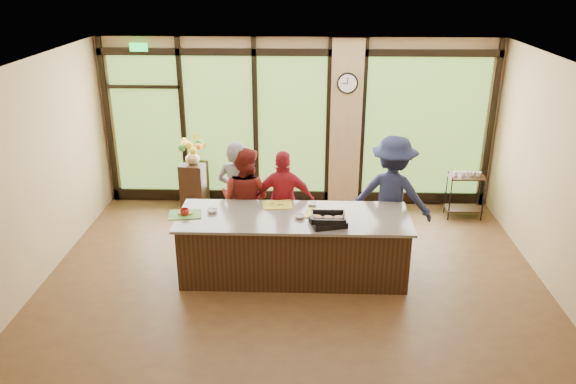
# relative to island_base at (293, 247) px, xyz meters

# --- Properties ---
(floor) EXTENTS (7.00, 7.00, 0.00)m
(floor) POSITION_rel_island_base_xyz_m (0.00, -0.30, -0.44)
(floor) COLOR #4D2D1B
(floor) RESTS_ON ground
(ceiling) EXTENTS (7.00, 7.00, 0.00)m
(ceiling) POSITION_rel_island_base_xyz_m (0.00, -0.30, 2.56)
(ceiling) COLOR silver
(ceiling) RESTS_ON back_wall
(back_wall) EXTENTS (7.00, 0.00, 7.00)m
(back_wall) POSITION_rel_island_base_xyz_m (0.00, 2.70, 1.06)
(back_wall) COLOR tan
(back_wall) RESTS_ON floor
(left_wall) EXTENTS (0.00, 6.00, 6.00)m
(left_wall) POSITION_rel_island_base_xyz_m (-3.50, -0.30, 1.06)
(left_wall) COLOR tan
(left_wall) RESTS_ON floor
(right_wall) EXTENTS (0.00, 6.00, 6.00)m
(right_wall) POSITION_rel_island_base_xyz_m (3.50, -0.30, 1.06)
(right_wall) COLOR tan
(right_wall) RESTS_ON floor
(window_wall) EXTENTS (6.90, 0.12, 3.00)m
(window_wall) POSITION_rel_island_base_xyz_m (0.16, 2.65, 0.95)
(window_wall) COLOR tan
(window_wall) RESTS_ON floor
(island_base) EXTENTS (3.10, 1.00, 0.88)m
(island_base) POSITION_rel_island_base_xyz_m (0.00, 0.00, 0.00)
(island_base) COLOR black
(island_base) RESTS_ON floor
(countertop) EXTENTS (3.20, 1.10, 0.04)m
(countertop) POSITION_rel_island_base_xyz_m (0.00, 0.00, 0.46)
(countertop) COLOR slate
(countertop) RESTS_ON island_base
(wall_clock) EXTENTS (0.36, 0.04, 0.36)m
(wall_clock) POSITION_rel_island_base_xyz_m (0.85, 2.57, 1.81)
(wall_clock) COLOR black
(wall_clock) RESTS_ON window_wall
(cook_left) EXTENTS (0.72, 0.57, 1.74)m
(cook_left) POSITION_rel_island_base_xyz_m (-0.87, 0.82, 0.43)
(cook_left) COLOR slate
(cook_left) RESTS_ON floor
(cook_midleft) EXTENTS (0.98, 0.87, 1.65)m
(cook_midleft) POSITION_rel_island_base_xyz_m (-0.76, 0.78, 0.39)
(cook_midleft) COLOR maroon
(cook_midleft) RESTS_ON floor
(cook_midright) EXTENTS (0.94, 0.40, 1.61)m
(cook_midright) POSITION_rel_island_base_xyz_m (-0.16, 0.76, 0.36)
(cook_midright) COLOR maroon
(cook_midright) RESTS_ON floor
(cook_right) EXTENTS (1.35, 1.04, 1.85)m
(cook_right) POSITION_rel_island_base_xyz_m (1.45, 0.76, 0.48)
(cook_right) COLOR #1C203E
(cook_right) RESTS_ON floor
(roasting_pan) EXTENTS (0.52, 0.45, 0.08)m
(roasting_pan) POSITION_rel_island_base_xyz_m (0.47, -0.27, 0.52)
(roasting_pan) COLOR black
(roasting_pan) RESTS_ON countertop
(mixing_bowl) EXTENTS (0.37, 0.37, 0.08)m
(mixing_bowl) POSITION_rel_island_base_xyz_m (0.53, -0.26, 0.52)
(mixing_bowl) COLOR silver
(mixing_bowl) RESTS_ON countertop
(cutting_board_left) EXTENTS (0.49, 0.40, 0.01)m
(cutting_board_left) POSITION_rel_island_base_xyz_m (-1.50, -0.02, 0.49)
(cutting_board_left) COLOR #467C2D
(cutting_board_left) RESTS_ON countertop
(cutting_board_center) EXTENTS (0.46, 0.37, 0.01)m
(cutting_board_center) POSITION_rel_island_base_xyz_m (-0.24, 0.36, 0.49)
(cutting_board_center) COLOR gold
(cutting_board_center) RESTS_ON countertop
(cutting_board_right) EXTENTS (0.48, 0.39, 0.01)m
(cutting_board_right) POSITION_rel_island_base_xyz_m (0.39, 0.06, 0.49)
(cutting_board_right) COLOR gold
(cutting_board_right) RESTS_ON countertop
(prep_bowl_near) EXTENTS (0.15, 0.15, 0.04)m
(prep_bowl_near) POSITION_rel_island_base_xyz_m (-1.14, 0.08, 0.50)
(prep_bowl_near) COLOR silver
(prep_bowl_near) RESTS_ON countertop
(prep_bowl_mid) EXTENTS (0.18, 0.18, 0.04)m
(prep_bowl_mid) POSITION_rel_island_base_xyz_m (0.09, -0.07, 0.50)
(prep_bowl_mid) COLOR silver
(prep_bowl_mid) RESTS_ON countertop
(prep_bowl_far) EXTENTS (0.15, 0.15, 0.03)m
(prep_bowl_far) POSITION_rel_island_base_xyz_m (0.26, 0.39, 0.50)
(prep_bowl_far) COLOR silver
(prep_bowl_far) RESTS_ON countertop
(red_ramekin) EXTENTS (0.14, 0.14, 0.10)m
(red_ramekin) POSITION_rel_island_base_xyz_m (-1.50, -0.04, 0.53)
(red_ramekin) COLOR #A31A10
(red_ramekin) RESTS_ON countertop
(flower_stand) EXTENTS (0.49, 0.49, 0.85)m
(flower_stand) POSITION_rel_island_base_xyz_m (-1.85, 2.33, -0.02)
(flower_stand) COLOR black
(flower_stand) RESTS_ON floor
(flower_vase) EXTENTS (0.30, 0.30, 0.26)m
(flower_vase) POSITION_rel_island_base_xyz_m (-1.85, 2.33, 0.54)
(flower_vase) COLOR #957C51
(flower_vase) RESTS_ON flower_stand
(bar_cart) EXTENTS (0.63, 0.37, 0.85)m
(bar_cart) POSITION_rel_island_base_xyz_m (2.92, 2.09, 0.07)
(bar_cart) COLOR black
(bar_cart) RESTS_ON floor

